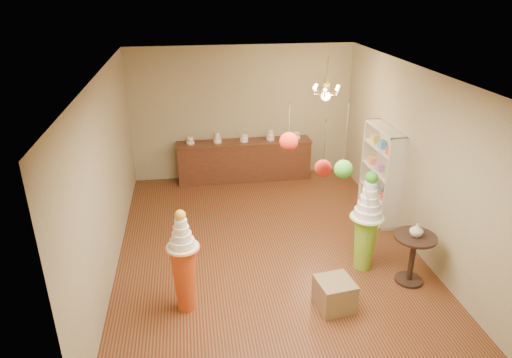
{
  "coord_description": "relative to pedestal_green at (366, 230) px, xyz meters",
  "views": [
    {
      "loc": [
        -1.2,
        -6.7,
        4.27
      ],
      "look_at": [
        -0.18,
        0.0,
        1.3
      ],
      "focal_mm": 32.0,
      "sensor_mm": 36.0,
      "label": 1
    }
  ],
  "objects": [
    {
      "name": "floor",
      "position": [
        -1.43,
        0.84,
        -0.69
      ],
      "size": [
        6.5,
        6.5,
        0.0
      ],
      "primitive_type": "plane",
      "color": "#5D3119",
      "rests_on": "ground"
    },
    {
      "name": "ceiling",
      "position": [
        -1.43,
        0.84,
        2.31
      ],
      "size": [
        6.5,
        6.5,
        0.0
      ],
      "primitive_type": "plane",
      "rotation": [
        3.14,
        0.0,
        0.0
      ],
      "color": "silver",
      "rests_on": "ground"
    },
    {
      "name": "wall_back",
      "position": [
        -1.43,
        4.09,
        0.81
      ],
      "size": [
        5.0,
        0.04,
        3.0
      ],
      "primitive_type": "cube",
      "color": "tan",
      "rests_on": "ground"
    },
    {
      "name": "wall_front",
      "position": [
        -1.43,
        -2.41,
        0.81
      ],
      "size": [
        5.0,
        0.04,
        3.0
      ],
      "primitive_type": "cube",
      "color": "tan",
      "rests_on": "ground"
    },
    {
      "name": "wall_left",
      "position": [
        -3.93,
        0.84,
        0.81
      ],
      "size": [
        0.04,
        6.5,
        3.0
      ],
      "primitive_type": "cube",
      "color": "tan",
      "rests_on": "ground"
    },
    {
      "name": "wall_right",
      "position": [
        1.07,
        0.84,
        0.81
      ],
      "size": [
        0.04,
        6.5,
        3.0
      ],
      "primitive_type": "cube",
      "color": "tan",
      "rests_on": "ground"
    },
    {
      "name": "pedestal_green",
      "position": [
        0.0,
        0.0,
        0.0
      ],
      "size": [
        0.66,
        0.66,
        1.67
      ],
      "rotation": [
        0.0,
        0.0,
        0.38
      ],
      "color": "#81BF2A",
      "rests_on": "floor"
    },
    {
      "name": "pedestal_orange",
      "position": [
        -2.82,
        -0.58,
        -0.06
      ],
      "size": [
        0.56,
        0.56,
        1.55
      ],
      "rotation": [
        0.0,
        0.0,
        -0.37
      ],
      "color": "#CB4817",
      "rests_on": "floor"
    },
    {
      "name": "burlap_riser",
      "position": [
        -0.76,
        -0.89,
        -0.47
      ],
      "size": [
        0.55,
        0.55,
        0.44
      ],
      "primitive_type": "cube",
      "rotation": [
        0.0,
        0.0,
        0.14
      ],
      "color": "olive",
      "rests_on": "floor"
    },
    {
      "name": "sideboard",
      "position": [
        -1.43,
        3.81,
        -0.21
      ],
      "size": [
        3.04,
        0.54,
        1.16
      ],
      "color": "#502A19",
      "rests_on": "floor"
    },
    {
      "name": "shelving_unit",
      "position": [
        0.91,
        1.64,
        0.21
      ],
      "size": [
        0.33,
        1.2,
        1.8
      ],
      "color": "beige",
      "rests_on": "floor"
    },
    {
      "name": "round_table",
      "position": [
        0.57,
        -0.47,
        -0.17
      ],
      "size": [
        0.68,
        0.68,
        0.8
      ],
      "rotation": [
        0.0,
        0.0,
        -0.08
      ],
      "color": "black",
      "rests_on": "floor"
    },
    {
      "name": "vase",
      "position": [
        0.57,
        -0.47,
        0.22
      ],
      "size": [
        0.26,
        0.26,
        0.2
      ],
      "primitive_type": "imported",
      "rotation": [
        0.0,
        0.0,
        0.41
      ],
      "color": "beige",
      "rests_on": "round_table"
    },
    {
      "name": "pom_red_left",
      "position": [
        -1.47,
        -0.83,
        1.81
      ],
      "size": [
        0.23,
        0.23,
        0.62
      ],
      "color": "#3B322A",
      "rests_on": "ceiling"
    },
    {
      "name": "pom_green_mid",
      "position": [
        -0.77,
        -0.86,
        1.42
      ],
      "size": [
        0.24,
        0.24,
        1.01
      ],
      "color": "#3B322A",
      "rests_on": "ceiling"
    },
    {
      "name": "pom_red_right",
      "position": [
        -1.28,
        -1.64,
        1.78
      ],
      "size": [
        0.18,
        0.18,
        0.62
      ],
      "color": "#3B322A",
      "rests_on": "ceiling"
    },
    {
      "name": "chandelier",
      "position": [
        -0.04,
        2.35,
        1.61
      ],
      "size": [
        0.63,
        0.63,
        0.85
      ],
      "rotation": [
        0.0,
        0.0,
        0.13
      ],
      "color": "gold",
      "rests_on": "ceiling"
    }
  ]
}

